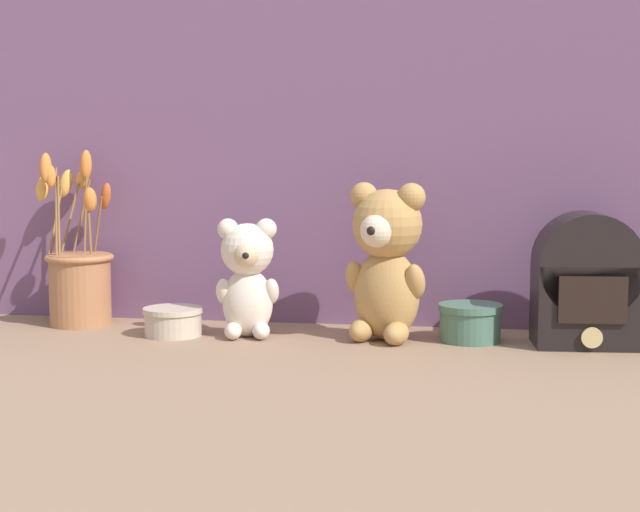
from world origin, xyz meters
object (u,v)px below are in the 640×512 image
object	(u,v)px
decorative_tin_short	(173,322)
decorative_tin_tall	(470,322)
flower_vase	(79,276)
teddy_bear_large	(386,259)
teddy_bear_medium	(247,275)
vintage_radio	(586,282)

from	to	relation	value
decorative_tin_short	decorative_tin_tall	bearing A→B (deg)	3.88
decorative_tin_tall	flower_vase	bearing A→B (deg)	176.64
teddy_bear_large	decorative_tin_short	xyz separation A→B (m)	(-0.38, -0.02, -0.12)
teddy_bear_medium	vintage_radio	size ratio (longest dim) A/B	0.93
vintage_radio	decorative_tin_tall	world-z (taller)	vintage_radio
flower_vase	vintage_radio	bearing A→B (deg)	-3.12
teddy_bear_large	teddy_bear_medium	distance (m)	0.25
teddy_bear_large	flower_vase	bearing A→B (deg)	174.29
vintage_radio	decorative_tin_short	distance (m)	0.72
teddy_bear_large	decorative_tin_short	distance (m)	0.40
teddy_bear_large	decorative_tin_tall	distance (m)	0.18
teddy_bear_large	vintage_radio	size ratio (longest dim) A/B	1.21
flower_vase	decorative_tin_tall	size ratio (longest dim) A/B	2.97
teddy_bear_medium	decorative_tin_short	xyz separation A→B (m)	(-0.13, -0.01, -0.08)
vintage_radio	decorative_tin_tall	distance (m)	0.21
teddy_bear_large	decorative_tin_tall	size ratio (longest dim) A/B	2.47
flower_vase	vintage_radio	world-z (taller)	flower_vase
teddy_bear_medium	decorative_tin_tall	distance (m)	0.40
flower_vase	decorative_tin_short	distance (m)	0.23
teddy_bear_large	decorative_tin_tall	bearing A→B (deg)	6.12
decorative_tin_tall	teddy_bear_medium	bearing A→B (deg)	-176.47
teddy_bear_medium	flower_vase	size ratio (longest dim) A/B	0.64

